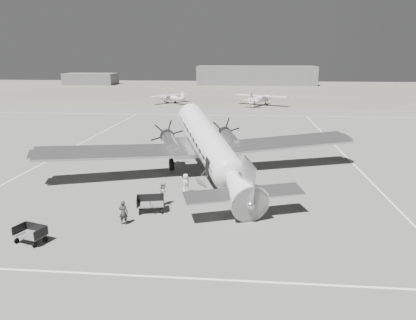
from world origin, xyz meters
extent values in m
plane|color=slate|center=(0.00, 0.00, 0.00)|extent=(260.00, 260.00, 0.00)
cube|color=white|center=(0.00, -14.00, 0.01)|extent=(60.00, 0.15, 0.01)
cube|color=white|center=(12.00, 0.00, 0.01)|extent=(0.15, 80.00, 0.01)
cube|color=white|center=(-18.00, 10.00, 0.01)|extent=(0.15, 60.00, 0.01)
cube|color=white|center=(0.00, 40.00, 0.01)|extent=(90.00, 0.15, 0.01)
cube|color=#686758|center=(0.00, 95.00, 0.00)|extent=(260.00, 90.00, 0.01)
cube|color=slate|center=(5.00, 120.00, 3.00)|extent=(42.00, 14.00, 6.00)
cube|color=#5B5B5B|center=(5.00, 120.00, 6.30)|extent=(42.00, 14.00, 0.60)
cube|color=#5B5B5B|center=(-55.00, 115.00, 2.00)|extent=(18.00, 10.00, 4.00)
imported|color=#2B2B2B|center=(-5.85, -8.11, 0.77)|extent=(0.56, 0.37, 1.54)
imported|color=#B8B8B6|center=(-4.02, -4.62, 0.85)|extent=(0.69, 0.86, 1.71)
imported|color=silver|center=(-2.86, -2.04, 0.78)|extent=(0.69, 0.87, 1.55)
camera|label=1|loc=(1.50, -30.86, 10.12)|focal=35.00mm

